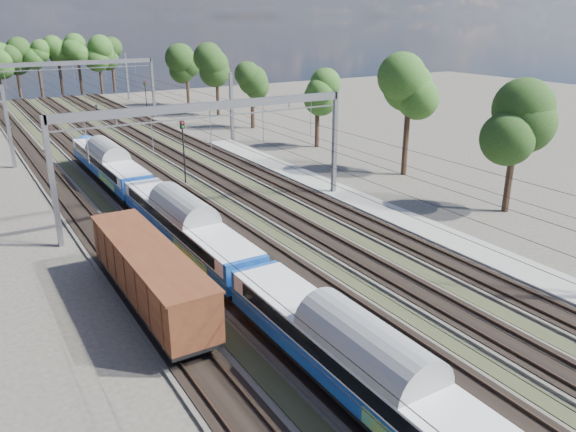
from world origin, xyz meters
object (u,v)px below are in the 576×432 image
worker (97,110)px  signal_far (146,94)px  freight_boxcar (149,273)px  emu_train (186,220)px  signal_near (183,145)px

worker → signal_far: (7.06, -3.65, 2.48)m
freight_boxcar → worker: size_ratio=7.83×
emu_train → signal_far: signal_far is taller
signal_near → worker: bearing=74.1°
emu_train → freight_boxcar: bearing=-126.5°
emu_train → freight_boxcar: 7.57m
signal_near → signal_far: size_ratio=1.14×
freight_boxcar → signal_far: bearing=72.2°
signal_far → signal_near: bearing=-108.3°
signal_near → signal_far: 42.22m
worker → emu_train: bearing=-175.6°
emu_train → worker: emu_train is taller
worker → signal_far: signal_far is taller
freight_boxcar → signal_near: signal_near is taller
emu_train → freight_boxcar: (-4.50, -6.08, -0.24)m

